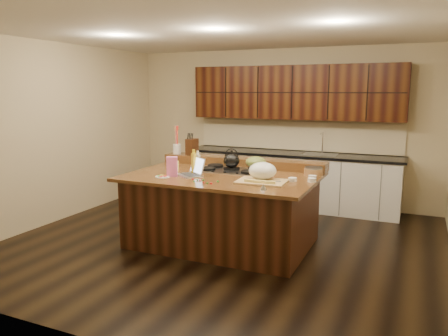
% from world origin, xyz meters
% --- Properties ---
extents(room, '(5.52, 5.02, 2.72)m').
position_xyz_m(room, '(0.00, 0.00, 1.35)').
color(room, black).
rests_on(room, ground).
extents(island, '(2.40, 1.60, 0.92)m').
position_xyz_m(island, '(0.00, 0.00, 0.46)').
color(island, black).
rests_on(island, ground).
extents(back_ledge, '(2.40, 0.30, 0.12)m').
position_xyz_m(back_ledge, '(0.00, 0.70, 0.98)').
color(back_ledge, black).
rests_on(back_ledge, island).
extents(cooktop, '(0.92, 0.52, 0.05)m').
position_xyz_m(cooktop, '(0.00, 0.30, 0.94)').
color(cooktop, gray).
rests_on(cooktop, island).
extents(back_counter, '(3.70, 0.66, 2.40)m').
position_xyz_m(back_counter, '(0.30, 2.23, 0.98)').
color(back_counter, silver).
rests_on(back_counter, ground).
extents(kettle, '(0.28, 0.28, 0.19)m').
position_xyz_m(kettle, '(0.00, 0.30, 1.06)').
color(kettle, black).
rests_on(kettle, cooktop).
extents(green_bowl, '(0.34, 0.34, 0.15)m').
position_xyz_m(green_bowl, '(0.30, 0.43, 1.04)').
color(green_bowl, '#5F6C2B').
rests_on(green_bowl, cooktop).
extents(laptop, '(0.43, 0.41, 0.23)m').
position_xyz_m(laptop, '(-0.32, -0.19, 0.98)').
color(laptop, '#B7B7BC').
rests_on(laptop, island).
extents(oil_bottle, '(0.09, 0.09, 0.27)m').
position_xyz_m(oil_bottle, '(-0.36, -0.10, 1.06)').
color(oil_bottle, gold).
rests_on(oil_bottle, island).
extents(vinegar_bottle, '(0.08, 0.08, 0.25)m').
position_xyz_m(vinegar_bottle, '(-0.32, -0.06, 1.04)').
color(vinegar_bottle, silver).
rests_on(vinegar_bottle, island).
extents(wooden_tray, '(0.59, 0.47, 0.23)m').
position_xyz_m(wooden_tray, '(0.61, -0.20, 1.02)').
color(wooden_tray, tan).
rests_on(wooden_tray, island).
extents(ramekin_a, '(0.12, 0.12, 0.04)m').
position_xyz_m(ramekin_a, '(1.15, 0.03, 0.94)').
color(ramekin_a, white).
rests_on(ramekin_a, island).
extents(ramekin_b, '(0.11, 0.11, 0.04)m').
position_xyz_m(ramekin_b, '(0.93, -0.04, 0.94)').
color(ramekin_b, white).
rests_on(ramekin_b, island).
extents(ramekin_c, '(0.12, 0.12, 0.04)m').
position_xyz_m(ramekin_c, '(1.12, 0.20, 0.94)').
color(ramekin_c, white).
rests_on(ramekin_c, island).
extents(strainer_bowl, '(0.24, 0.24, 0.09)m').
position_xyz_m(strainer_bowl, '(1.08, 0.43, 0.97)').
color(strainer_bowl, '#996B3F').
rests_on(strainer_bowl, island).
extents(kitchen_timer, '(0.10, 0.10, 0.07)m').
position_xyz_m(kitchen_timer, '(0.76, -0.61, 0.96)').
color(kitchen_timer, silver).
rests_on(kitchen_timer, island).
extents(pink_bag, '(0.15, 0.12, 0.25)m').
position_xyz_m(pink_bag, '(-0.53, -0.35, 1.04)').
color(pink_bag, pink).
rests_on(pink_bag, island).
extents(candy_plate, '(0.21, 0.21, 0.01)m').
position_xyz_m(candy_plate, '(-0.62, -0.45, 0.93)').
color(candy_plate, white).
rests_on(candy_plate, island).
extents(package_box, '(0.12, 0.10, 0.14)m').
position_xyz_m(package_box, '(-0.69, -0.04, 0.99)').
color(package_box, '#F7EA57').
rests_on(package_box, island).
extents(utensil_crock, '(0.12, 0.12, 0.14)m').
position_xyz_m(utensil_crock, '(-1.07, 0.70, 1.11)').
color(utensil_crock, white).
rests_on(utensil_crock, back_ledge).
extents(knife_block, '(0.13, 0.20, 0.24)m').
position_xyz_m(knife_block, '(-0.81, 0.70, 1.16)').
color(knife_block, black).
rests_on(knife_block, back_ledge).
extents(gumdrop_0, '(0.02, 0.02, 0.02)m').
position_xyz_m(gumdrop_0, '(0.11, -0.56, 0.93)').
color(gumdrop_0, red).
rests_on(gumdrop_0, island).
extents(gumdrop_1, '(0.02, 0.02, 0.02)m').
position_xyz_m(gumdrop_1, '(-0.12, -0.56, 0.93)').
color(gumdrop_1, '#198C26').
rests_on(gumdrop_1, island).
extents(gumdrop_2, '(0.02, 0.02, 0.02)m').
position_xyz_m(gumdrop_2, '(0.01, -0.57, 0.93)').
color(gumdrop_2, red).
rests_on(gumdrop_2, island).
extents(gumdrop_3, '(0.02, 0.02, 0.02)m').
position_xyz_m(gumdrop_3, '(0.14, -0.44, 0.93)').
color(gumdrop_3, '#198C26').
rests_on(gumdrop_3, island).
extents(gumdrop_4, '(0.02, 0.02, 0.02)m').
position_xyz_m(gumdrop_4, '(-0.20, -0.44, 0.93)').
color(gumdrop_4, red).
rests_on(gumdrop_4, island).
extents(gumdrop_5, '(0.02, 0.02, 0.02)m').
position_xyz_m(gumdrop_5, '(-0.06, -0.43, 0.93)').
color(gumdrop_5, '#198C26').
rests_on(gumdrop_5, island).
extents(gumdrop_6, '(0.02, 0.02, 0.02)m').
position_xyz_m(gumdrop_6, '(0.12, -0.58, 0.93)').
color(gumdrop_6, red).
rests_on(gumdrop_6, island).
extents(gumdrop_7, '(0.02, 0.02, 0.02)m').
position_xyz_m(gumdrop_7, '(0.07, -0.58, 0.93)').
color(gumdrop_7, '#198C26').
rests_on(gumdrop_7, island).
extents(gumdrop_8, '(0.02, 0.02, 0.02)m').
position_xyz_m(gumdrop_8, '(-0.08, -0.47, 0.93)').
color(gumdrop_8, red).
rests_on(gumdrop_8, island).
extents(gumdrop_9, '(0.02, 0.02, 0.02)m').
position_xyz_m(gumdrop_9, '(-0.12, -0.47, 0.93)').
color(gumdrop_9, '#198C26').
rests_on(gumdrop_9, island).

